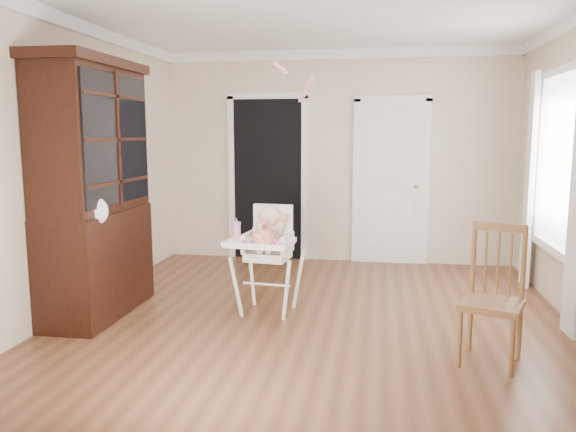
% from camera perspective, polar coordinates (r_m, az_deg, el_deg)
% --- Properties ---
extents(floor, '(5.00, 5.00, 0.00)m').
position_cam_1_polar(floor, '(5.08, 2.54, -10.67)').
color(floor, '#56311D').
rests_on(floor, ground).
extents(ceiling, '(5.00, 5.00, 0.00)m').
position_cam_1_polar(ceiling, '(4.91, 2.75, 20.62)').
color(ceiling, white).
rests_on(ceiling, wall_back).
extents(wall_back, '(4.50, 0.00, 4.50)m').
position_cam_1_polar(wall_back, '(7.30, 4.93, 5.93)').
color(wall_back, beige).
rests_on(wall_back, floor).
extents(wall_left, '(0.00, 5.00, 5.00)m').
position_cam_1_polar(wall_left, '(5.54, -21.22, 4.64)').
color(wall_left, beige).
rests_on(wall_left, floor).
extents(crown_molding, '(4.50, 5.00, 0.12)m').
position_cam_1_polar(crown_molding, '(4.90, 2.75, 19.94)').
color(crown_molding, white).
rests_on(crown_molding, ceiling).
extents(doorway, '(1.06, 0.05, 2.22)m').
position_cam_1_polar(doorway, '(7.42, -2.07, 4.13)').
color(doorway, black).
rests_on(doorway, wall_back).
extents(closet_door, '(0.96, 0.09, 2.13)m').
position_cam_1_polar(closet_door, '(7.28, 10.40, 3.25)').
color(closet_door, white).
rests_on(closet_door, wall_back).
extents(window_right, '(0.13, 1.84, 2.30)m').
position_cam_1_polar(window_right, '(5.81, 25.53, 3.91)').
color(window_right, white).
rests_on(window_right, wall_right).
extents(high_chair, '(0.64, 0.78, 1.02)m').
position_cam_1_polar(high_chair, '(5.18, -2.07, -3.07)').
color(high_chair, white).
rests_on(high_chair, floor).
extents(baby, '(0.29, 0.23, 0.44)m').
position_cam_1_polar(baby, '(5.18, -1.98, -1.45)').
color(baby, beige).
rests_on(baby, high_chair).
extents(cake, '(0.22, 0.22, 0.10)m').
position_cam_1_polar(cake, '(4.90, -2.60, -2.20)').
color(cake, silver).
rests_on(cake, high_chair).
extents(sippy_cup, '(0.08, 0.08, 0.20)m').
position_cam_1_polar(sippy_cup, '(5.11, -5.26, -1.42)').
color(sippy_cup, '#D07F94').
rests_on(sippy_cup, high_chair).
extents(china_cabinet, '(0.61, 1.37, 2.31)m').
position_cam_1_polar(china_cabinet, '(5.35, -19.13, 2.55)').
color(china_cabinet, black).
rests_on(china_cabinet, floor).
extents(dining_chair, '(0.53, 0.53, 1.01)m').
position_cam_1_polar(dining_chair, '(4.35, 20.07, -7.99)').
color(dining_chair, brown).
rests_on(dining_chair, floor).
extents(streamer, '(0.21, 0.47, 0.15)m').
position_cam_1_polar(streamer, '(4.91, -0.81, 14.81)').
color(streamer, pink).
rests_on(streamer, ceiling).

